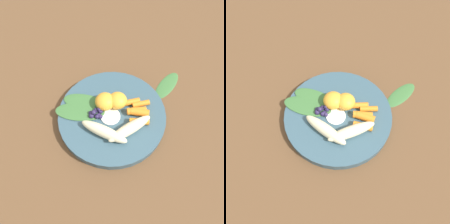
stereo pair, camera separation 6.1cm
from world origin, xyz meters
TOP-DOWN VIEW (x-y plane):
  - ground_plane at (0.00, 0.00)m, footprint 2.40×2.40m
  - bowl at (0.00, 0.00)m, footprint 0.28×0.28m
  - banana_peeled_left at (0.03, 0.06)m, footprint 0.12×0.09m
  - banana_peeled_right at (0.06, 0.01)m, footprint 0.03×0.12m
  - orange_segment_near at (-0.02, -0.03)m, footprint 0.05×0.05m
  - orange_segment_far at (-0.03, 0.00)m, footprint 0.05×0.05m
  - carrot_front at (-0.01, 0.07)m, footprint 0.03×0.05m
  - carrot_mid_left at (-0.03, 0.07)m, footprint 0.03×0.05m
  - carrot_mid_right at (-0.03, 0.06)m, footprint 0.04×0.05m
  - carrot_rear at (-0.06, 0.06)m, footprint 0.04×0.04m
  - carrot_small at (-0.05, 0.03)m, footprint 0.05×0.05m
  - blueberry_pile at (0.02, -0.04)m, footprint 0.05×0.04m
  - coconut_shred_patch at (0.01, -0.00)m, footprint 0.05×0.05m
  - kale_leaf_left at (-0.00, -0.08)m, footprint 0.08×0.13m
  - kale_leaf_right at (0.03, -0.08)m, footprint 0.10×0.14m
  - kale_leaf_stray at (-0.17, 0.10)m, footprint 0.12×0.06m

SIDE VIEW (x-z plane):
  - ground_plane at x=0.00m, z-range 0.00..0.00m
  - kale_leaf_stray at x=-0.17m, z-range 0.00..0.01m
  - bowl at x=0.00m, z-range 0.00..0.02m
  - coconut_shred_patch at x=0.01m, z-range 0.02..0.03m
  - kale_leaf_left at x=0.00m, z-range 0.02..0.03m
  - kale_leaf_right at x=0.03m, z-range 0.02..0.03m
  - carrot_rear at x=-0.06m, z-range 0.02..0.04m
  - carrot_small at x=-0.05m, z-range 0.02..0.04m
  - blueberry_pile at x=0.02m, z-range 0.02..0.04m
  - carrot_front at x=-0.01m, z-range 0.02..0.04m
  - carrot_mid_right at x=-0.03m, z-range 0.02..0.04m
  - carrot_mid_left at x=-0.03m, z-range 0.02..0.04m
  - banana_peeled_left at x=0.03m, z-range 0.02..0.05m
  - banana_peeled_right at x=0.06m, z-range 0.02..0.05m
  - orange_segment_far at x=-0.03m, z-range 0.02..0.06m
  - orange_segment_near at x=-0.02m, z-range 0.02..0.06m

